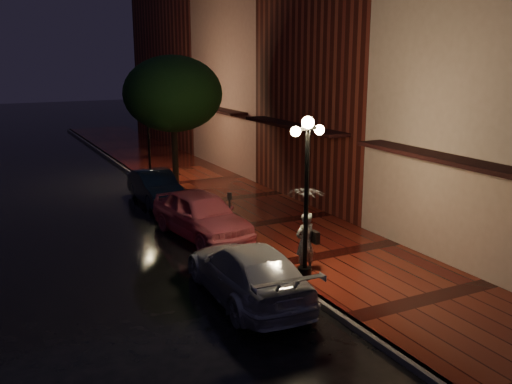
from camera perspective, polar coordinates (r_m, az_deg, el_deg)
ground at (r=19.51m, az=-3.79°, el=-4.20°), size 120.00×120.00×0.00m
sidewalk at (r=20.44m, az=2.01°, el=-3.13°), size 4.50×60.00×0.15m
curb at (r=19.49m, az=-3.80°, el=-3.99°), size 0.25×60.00×0.15m
storefront_mid at (r=23.84m, az=9.98°, el=12.32°), size 5.00×8.00×11.00m
storefront_far at (r=30.66m, az=0.76°, el=10.90°), size 5.00×8.00×9.00m
storefront_extra at (r=39.76m, az=-6.12°, el=12.17°), size 5.00×12.00×10.00m
streetlamp_near at (r=14.69m, az=5.07°, el=0.33°), size 0.96×0.36×4.31m
streetlamp_far at (r=27.39m, az=-10.73°, el=6.34°), size 0.96×0.36×4.31m
street_tree at (r=24.45m, az=-8.27°, el=9.46°), size 4.16×4.16×5.80m
pink_car at (r=19.06m, az=-5.48°, el=-2.23°), size 2.39×4.76×1.56m
navy_car at (r=23.74m, az=-10.00°, el=0.49°), size 1.39×3.97×1.31m
silver_car at (r=14.31m, az=-0.84°, el=-7.97°), size 2.22×4.92×1.40m
woman_with_umbrella at (r=15.38m, az=4.99°, el=-2.47°), size 0.98×1.00×2.37m
parking_meter at (r=18.73m, az=-2.66°, el=-1.73°), size 0.14×0.11×1.42m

